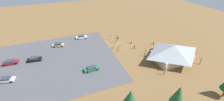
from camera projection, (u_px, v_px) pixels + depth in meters
ground at (119, 45)px, 56.45m from camera, size 160.00×160.00×0.00m
parking_lot_asphalt at (55, 62)px, 47.16m from camera, size 38.71×34.54×0.05m
bike_pavilion at (173, 52)px, 46.38m from camera, size 14.10×10.81×5.47m
trash_bin at (118, 38)px, 60.84m from camera, size 0.60×0.60×0.90m
lot_sign at (110, 37)px, 59.59m from camera, size 0.56×0.08×2.20m
pine_east at (130, 99)px, 29.09m from camera, size 3.72×3.72×6.64m
pine_far_west at (178, 94)px, 30.22m from camera, size 2.84×2.84×6.49m
bicycle_red_front_row at (113, 48)px, 54.12m from camera, size 1.66×0.56×0.84m
bicycle_blue_mid_cluster at (116, 43)px, 57.07m from camera, size 0.76×1.51×0.82m
bicycle_white_by_bin at (117, 36)px, 62.46m from camera, size 0.48×1.81×0.89m
bicycle_yellow_yard_front at (112, 42)px, 57.94m from camera, size 1.41×1.10×0.80m
bicycle_purple_yard_left at (118, 50)px, 52.76m from camera, size 0.55×1.67×0.88m
bicycle_silver_edge_south at (121, 45)px, 56.08m from camera, size 1.63×0.48×0.74m
bicycle_orange_lone_east at (117, 40)px, 59.34m from camera, size 1.42×1.17×0.86m
bicycle_green_yard_center at (119, 47)px, 54.56m from camera, size 0.55×1.66×0.84m
car_black_front_row at (34, 59)px, 47.15m from camera, size 4.50×2.19×1.42m
car_silver_aisle_side at (6, 80)px, 39.09m from camera, size 4.70×2.73×1.24m
car_white_back_corner at (81, 37)px, 61.00m from camera, size 4.64×2.34×1.27m
car_maroon_near_entry at (10, 62)px, 45.67m from camera, size 4.48×1.94×1.38m
car_tan_inner_stall at (58, 45)px, 55.28m from camera, size 4.54×2.82×1.35m
car_green_far_end at (92, 68)px, 43.09m from camera, size 4.43×1.81×1.28m
visitor_crossing_yard at (132, 41)px, 57.13m from camera, size 0.36×0.38×1.70m
visitor_by_pavilion at (154, 42)px, 56.44m from camera, size 0.37×0.40×1.79m
visitor_near_lot at (134, 46)px, 53.78m from camera, size 0.38×0.40×1.73m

